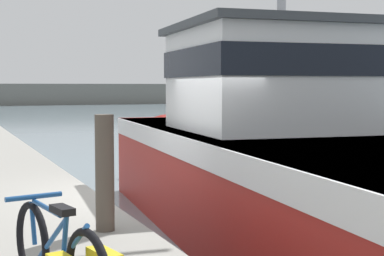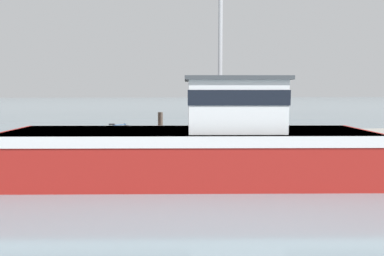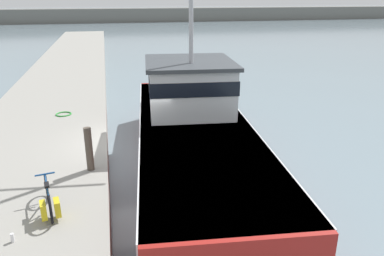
# 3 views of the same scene
# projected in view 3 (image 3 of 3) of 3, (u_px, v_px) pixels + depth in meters

# --- Properties ---
(ground_plane) EXTENTS (320.00, 320.00, 0.00)m
(ground_plane) POSITION_uv_depth(u_px,v_px,m) (131.00, 163.00, 12.83)
(ground_plane) COLOR gray
(dock_pier) EXTENTS (4.82, 80.00, 0.84)m
(dock_pier) POSITION_uv_depth(u_px,v_px,m) (31.00, 161.00, 12.04)
(dock_pier) COLOR gray
(dock_pier) RESTS_ON ground_plane
(far_shoreline) EXTENTS (180.00, 5.00, 2.67)m
(far_shoreline) POSITION_uv_depth(u_px,v_px,m) (248.00, 14.00, 81.43)
(far_shoreline) COLOR slate
(far_shoreline) RESTS_ON ground_plane
(fishing_boat_main) EXTENTS (4.57, 14.06, 8.55)m
(fishing_boat_main) POSITION_uv_depth(u_px,v_px,m) (193.00, 131.00, 12.34)
(fishing_boat_main) COLOR maroon
(fishing_boat_main) RESTS_ON ground_plane
(bicycle_touring) EXTENTS (0.63, 1.65, 0.72)m
(bicycle_touring) POSITION_uv_depth(u_px,v_px,m) (49.00, 200.00, 8.29)
(bicycle_touring) COLOR black
(bicycle_touring) RESTS_ON dock_pier
(mooring_post) EXTENTS (0.20, 0.20, 1.24)m
(mooring_post) POSITION_uv_depth(u_px,v_px,m) (89.00, 149.00, 10.28)
(mooring_post) COLOR #51473D
(mooring_post) RESTS_ON dock_pier
(hose_coil) EXTENTS (0.63, 0.63, 0.05)m
(hose_coil) POSITION_uv_depth(u_px,v_px,m) (64.00, 114.00, 15.23)
(hose_coil) COLOR green
(hose_coil) RESTS_ON dock_pier
(water_bottle_by_bike) EXTENTS (0.07, 0.07, 0.19)m
(water_bottle_by_bike) POSITION_uv_depth(u_px,v_px,m) (12.00, 238.00, 7.41)
(water_bottle_by_bike) COLOR silver
(water_bottle_by_bike) RESTS_ON dock_pier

